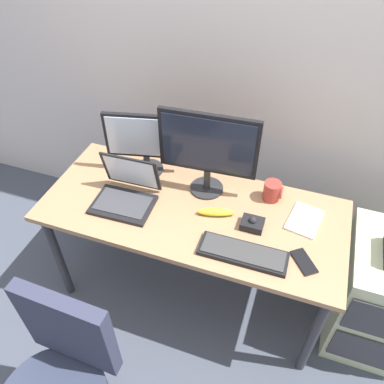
{
  "coord_description": "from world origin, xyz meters",
  "views": [
    {
      "loc": [
        0.46,
        -1.32,
        2.15
      ],
      "look_at": [
        0.0,
        0.0,
        0.84
      ],
      "focal_mm": 36.13,
      "sensor_mm": 36.0,
      "label": 1
    }
  ],
  "objects": [
    {
      "name": "laptop",
      "position": [
        -0.35,
        -0.05,
        0.77
      ],
      "size": [
        0.32,
        0.28,
        0.24
      ],
      "color": "black",
      "rests_on": "desk"
    },
    {
      "name": "monitor_side",
      "position": [
        -0.34,
        0.21,
        0.93
      ],
      "size": [
        0.43,
        0.18,
        0.37
      ],
      "color": "#262628",
      "rests_on": "desk"
    },
    {
      "name": "desk",
      "position": [
        0.0,
        0.0,
        0.64
      ],
      "size": [
        1.57,
        0.67,
        0.72
      ],
      "color": "#A37853",
      "rests_on": "ground"
    },
    {
      "name": "coffee_mug",
      "position": [
        0.37,
        0.21,
        0.77
      ],
      "size": [
        0.1,
        0.09,
        0.11
      ],
      "color": "#A4342C",
      "rests_on": "desk"
    },
    {
      "name": "paper_notepad",
      "position": [
        0.56,
        0.11,
        0.73
      ],
      "size": [
        0.18,
        0.23,
        0.01
      ],
      "primitive_type": "cube",
      "rotation": [
        0.0,
        0.0,
        -0.18
      ],
      "color": "white",
      "rests_on": "desk"
    },
    {
      "name": "file_cabinet",
      "position": [
        1.03,
        0.07,
        0.34
      ],
      "size": [
        0.42,
        0.53,
        0.69
      ],
      "color": "beige",
      "rests_on": "ground"
    },
    {
      "name": "monitor_main",
      "position": [
        0.02,
        0.17,
        0.99
      ],
      "size": [
        0.51,
        0.18,
        0.47
      ],
      "color": "#262628",
      "rests_on": "desk"
    },
    {
      "name": "keyboard",
      "position": [
        0.32,
        -0.2,
        0.73
      ],
      "size": [
        0.41,
        0.14,
        0.03
      ],
      "color": "black",
      "rests_on": "desk"
    },
    {
      "name": "banana",
      "position": [
        0.13,
        -0.0,
        0.74
      ],
      "size": [
        0.19,
        0.1,
        0.04
      ],
      "primitive_type": "ellipsoid",
      "rotation": [
        0.0,
        0.0,
        0.28
      ],
      "color": "yellow",
      "rests_on": "desk"
    },
    {
      "name": "ground_plane",
      "position": [
        0.0,
        0.0,
        0.0
      ],
      "size": [
        8.0,
        8.0,
        0.0
      ],
      "primitive_type": "plane",
      "color": "#424755"
    },
    {
      "name": "trackball_mouse",
      "position": [
        0.32,
        -0.02,
        0.74
      ],
      "size": [
        0.11,
        0.09,
        0.07
      ],
      "color": "black",
      "rests_on": "desk"
    },
    {
      "name": "cell_phone",
      "position": [
        0.59,
        -0.15,
        0.73
      ],
      "size": [
        0.14,
        0.15,
        0.01
      ],
      "primitive_type": "cube",
      "rotation": [
        0.0,
        0.0,
        0.65
      ],
      "color": "black",
      "rests_on": "desk"
    },
    {
      "name": "back_wall",
      "position": [
        0.0,
        0.69,
        1.4
      ],
      "size": [
        6.0,
        0.1,
        2.8
      ],
      "primitive_type": "cube",
      "color": "beige",
      "rests_on": "ground"
    }
  ]
}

